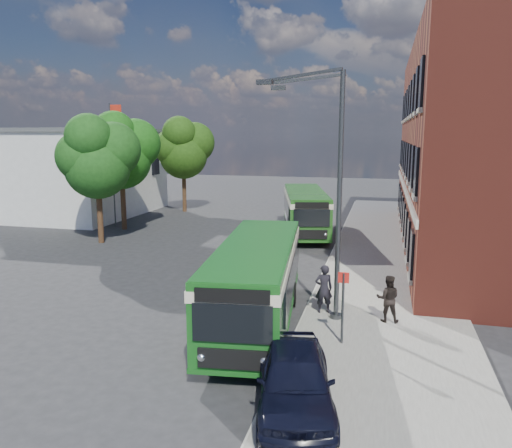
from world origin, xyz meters
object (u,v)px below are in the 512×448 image
(street_lamp, at_px, (329,193))
(parked_car, at_px, (295,379))
(bus_front, at_px, (256,276))
(bus_rear, at_px, (305,208))

(street_lamp, height_order, parked_car, street_lamp)
(street_lamp, bearing_deg, parked_car, -90.33)
(bus_front, distance_m, parked_car, 6.05)
(parked_car, bearing_deg, street_lamp, 77.48)
(street_lamp, height_order, bus_rear, street_lamp)
(bus_front, height_order, bus_rear, same)
(bus_front, bearing_deg, street_lamp, 21.95)
(bus_front, xyz_separation_m, bus_rear, (-0.90, 17.07, 0.00))
(bus_rear, bearing_deg, street_lamp, -78.37)
(street_lamp, xyz_separation_m, bus_rear, (-3.31, 16.09, -2.96))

